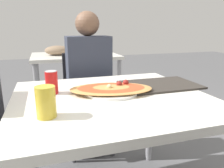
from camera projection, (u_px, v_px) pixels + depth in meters
The scene contains 8 objects.
dining_table at pixel (112, 109), 1.17m from camera, with size 1.01×0.92×0.73m.
chair_far_seated at pixel (87, 96), 1.94m from camera, with size 0.40×0.40×0.85m.
person_seated at pixel (89, 75), 1.79m from camera, with size 0.34×0.25×1.20m.
pizza_main at pixel (111, 89), 1.20m from camera, with size 0.49×0.34×0.06m.
soda_can at pixel (52, 82), 1.18m from camera, with size 0.07×0.07×0.12m.
drink_glass at pixel (46, 102), 0.86m from camera, with size 0.08×0.08×0.13m.
serving_tray at pixel (160, 85), 1.35m from camera, with size 0.46×0.31×0.01m.
background_table at pixel (72, 59), 2.88m from camera, with size 1.10×0.80×0.85m.
Camera 1 is at (-0.33, -1.05, 1.08)m, focal length 35.00 mm.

